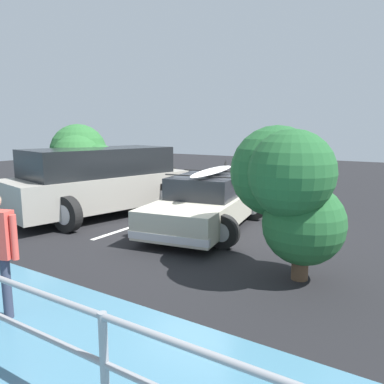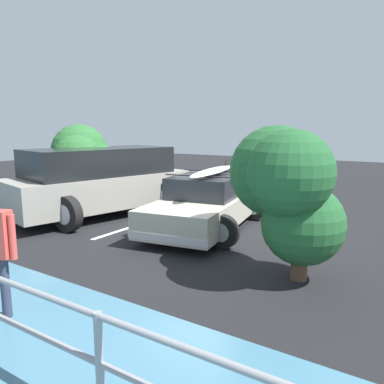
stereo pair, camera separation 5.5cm
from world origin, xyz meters
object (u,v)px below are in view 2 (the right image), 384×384
(sedan_car, at_px, (207,203))
(bush_near_left, at_px, (289,190))
(suv_car, at_px, (101,180))
(bush_near_right, at_px, (84,165))

(sedan_car, bearing_deg, bush_near_left, 143.25)
(suv_car, distance_m, bush_near_left, 5.87)
(bush_near_left, bearing_deg, sedan_car, -36.75)
(sedan_car, distance_m, bush_near_left, 3.29)
(sedan_car, xyz_separation_m, bush_near_right, (4.14, -0.02, 0.67))
(suv_car, relative_size, bush_near_right, 2.06)
(suv_car, bearing_deg, bush_near_left, 164.58)
(sedan_car, bearing_deg, bush_near_right, -0.23)
(suv_car, xyz_separation_m, bush_near_left, (-5.64, 1.56, 0.46))
(sedan_car, bearing_deg, suv_car, 6.48)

